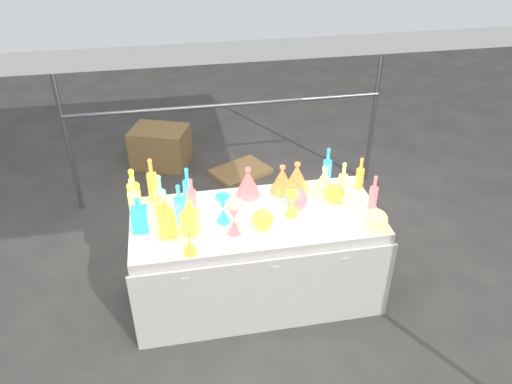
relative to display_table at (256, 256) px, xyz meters
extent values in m
plane|color=#595753|center=(0.00, 0.01, -0.37)|extent=(80.00, 80.00, 0.00)
cylinder|color=gray|center=(-1.50, 1.51, 0.83)|extent=(0.04, 0.04, 2.40)
cylinder|color=gray|center=(1.50, 1.51, 0.83)|extent=(0.04, 0.04, 2.40)
cylinder|color=gray|center=(0.00, 1.48, 0.63)|extent=(3.00, 0.04, 0.04)
cube|color=white|center=(0.00, 0.01, 0.00)|extent=(1.80, 0.80, 0.75)
cube|color=white|center=(0.00, -0.41, -0.04)|extent=(1.84, 0.02, 0.68)
cube|color=white|center=(-0.55, -0.42, 0.23)|extent=(0.06, 0.00, 0.03)
cube|color=white|center=(0.05, -0.42, 0.23)|extent=(0.06, 0.00, 0.03)
cube|color=white|center=(0.55, -0.42, 0.23)|extent=(0.06, 0.00, 0.03)
cube|color=tan|center=(-0.68, 2.27, -0.15)|extent=(0.72, 0.63, 0.44)
cube|color=tan|center=(0.17, 1.88, -0.35)|extent=(0.73, 0.66, 0.05)
camera|label=1|loc=(-0.54, -2.89, 2.46)|focal=35.00mm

